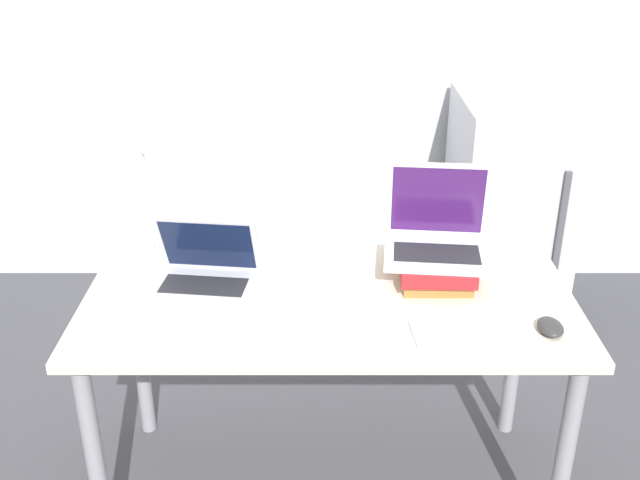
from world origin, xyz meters
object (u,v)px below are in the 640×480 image
(laptop_left, at_px, (205,272))
(laptop_on_books, at_px, (436,235))
(mouse, at_px, (550,327))
(book_stack, at_px, (434,267))
(mini_fridge, at_px, (506,211))
(wireless_keyboard, at_px, (462,331))
(desk_lamp, at_px, (160,146))

(laptop_left, xyz_separation_m, laptop_on_books, (0.68, 0.08, 0.08))
(laptop_on_books, bearing_deg, mouse, -52.35)
(book_stack, height_order, mini_fridge, mini_fridge)
(wireless_keyboard, bearing_deg, mini_fridge, 71.67)
(book_stack, xyz_separation_m, laptop_on_books, (0.01, 0.04, 0.09))
(laptop_left, relative_size, laptop_on_books, 0.98)
(mini_fridge, bearing_deg, wireless_keyboard, -108.33)
(laptop_on_books, bearing_deg, laptop_left, -173.13)
(wireless_keyboard, relative_size, desk_lamp, 0.52)
(laptop_left, distance_m, desk_lamp, 0.39)
(laptop_on_books, distance_m, desk_lamp, 0.86)
(book_stack, distance_m, desk_lamp, 0.88)
(laptop_left, xyz_separation_m, wireless_keyboard, (0.71, -0.26, -0.04))
(wireless_keyboard, height_order, mini_fridge, mini_fridge)
(laptop_on_books, relative_size, mini_fridge, 0.33)
(laptop_left, distance_m, laptop_on_books, 0.69)
(laptop_on_books, distance_m, mouse, 0.44)
(book_stack, bearing_deg, mouse, -47.94)
(laptop_on_books, height_order, wireless_keyboard, laptop_on_books)
(desk_lamp, height_order, mini_fridge, desk_lamp)
(laptop_left, height_order, mini_fridge, mini_fridge)
(wireless_keyboard, bearing_deg, mouse, 2.44)
(desk_lamp, bearing_deg, mouse, -20.11)
(book_stack, xyz_separation_m, wireless_keyboard, (0.03, -0.31, -0.03))
(mouse, xyz_separation_m, mini_fridge, (0.20, 1.31, -0.23))
(book_stack, bearing_deg, mini_fridge, 65.11)
(mouse, bearing_deg, laptop_left, 164.91)
(mouse, height_order, mini_fridge, mini_fridge)
(book_stack, xyz_separation_m, desk_lamp, (-0.81, 0.10, 0.35))
(wireless_keyboard, bearing_deg, laptop_on_books, 94.19)
(wireless_keyboard, bearing_deg, book_stack, 96.15)
(mouse, relative_size, mini_fridge, 0.10)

